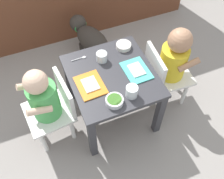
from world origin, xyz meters
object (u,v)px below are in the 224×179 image
water_cup_left (102,57)px  spoon_by_left_tray (80,58)px  seated_child_left (46,99)px  water_cup_right (132,92)px  food_tray_right (136,70)px  cereal_bowl_left_side (114,101)px  food_tray_left (90,85)px  cereal_bowl_right_side (124,46)px  dog (90,38)px  dining_table (112,83)px  seated_child_right (172,60)px

water_cup_left → spoon_by_left_tray: bearing=152.1°
seated_child_left → water_cup_right: 0.51m
seated_child_left → food_tray_right: size_ratio=3.21×
seated_child_left → cereal_bowl_left_side: 0.41m
cereal_bowl_left_side → food_tray_left: bearing=117.0°
spoon_by_left_tray → cereal_bowl_right_side: bearing=-2.3°
seated_child_left → cereal_bowl_right_side: size_ratio=6.42×
cereal_bowl_right_side → water_cup_left: bearing=-163.0°
water_cup_right → spoon_by_left_tray: bearing=115.2°
food_tray_left → spoon_by_left_tray: bearing=86.8°
cereal_bowl_right_side → spoon_by_left_tray: 0.30m
dog → spoon_by_left_tray: (-0.19, -0.40, 0.22)m
dining_table → seated_child_left: 0.42m
water_cup_right → water_cup_left: bearing=100.4°
seated_child_right → dog: seated_child_right is taller
food_tray_left → cereal_bowl_left_side: (0.09, -0.17, 0.01)m
dining_table → spoon_by_left_tray: bearing=124.3°
seated_child_right → water_cup_right: bearing=-155.3°
seated_child_left → dog: bearing=51.6°
cereal_bowl_right_side → spoon_by_left_tray: bearing=177.7°
seated_child_right → cereal_bowl_left_side: size_ratio=6.36×
water_cup_right → cereal_bowl_right_side: 0.39m
water_cup_right → spoon_by_left_tray: (-0.18, 0.39, -0.03)m
dining_table → dog: size_ratio=1.18×
dog → cereal_bowl_left_side: 0.84m
seated_child_right → food_tray_right: seated_child_right is taller
water_cup_left → seated_child_right: bearing=-18.8°
food_tray_right → cereal_bowl_left_side: (-0.22, -0.17, 0.01)m
seated_child_left → dog: size_ratio=1.36×
food_tray_left → water_cup_left: size_ratio=2.91×
dining_table → seated_child_left: seated_child_left is taller
seated_child_right → spoon_by_left_tray: seated_child_right is taller
dining_table → spoon_by_left_tray: spoon_by_left_tray is taller
seated_child_left → food_tray_left: 0.28m
water_cup_left → water_cup_right: bearing=-79.6°
food_tray_left → food_tray_right: size_ratio=1.01×
dining_table → dog: dining_table is taller
seated_child_right → cereal_bowl_left_side: seated_child_right is taller
dining_table → water_cup_right: bearing=-76.5°
cereal_bowl_left_side → cereal_bowl_right_side: bearing=59.6°
food_tray_left → cereal_bowl_left_side: bearing=-63.0°
dining_table → food_tray_right: (0.15, -0.03, 0.08)m
dining_table → spoon_by_left_tray: (-0.14, 0.20, 0.08)m
cereal_bowl_left_side → seated_child_right: bearing=20.6°
seated_child_left → dining_table: bearing=-0.5°
dog → spoon_by_left_tray: bearing=-115.4°
cereal_bowl_left_side → spoon_by_left_tray: cereal_bowl_left_side is taller
water_cup_left → water_cup_right: 0.33m
dining_table → water_cup_left: 0.17m
seated_child_left → spoon_by_left_tray: bearing=35.0°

